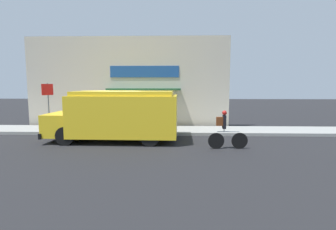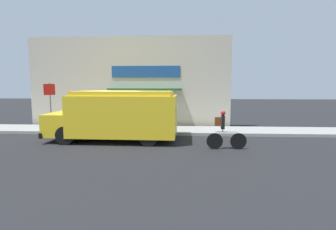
{
  "view_description": "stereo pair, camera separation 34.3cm",
  "coord_description": "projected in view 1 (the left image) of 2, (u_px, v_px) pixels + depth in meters",
  "views": [
    {
      "loc": [
        2.99,
        -13.27,
        2.62
      ],
      "look_at": [
        2.57,
        -0.2,
        1.1
      ],
      "focal_mm": 28.0,
      "sensor_mm": 36.0,
      "label": 1
    },
    {
      "loc": [
        3.33,
        -13.26,
        2.62
      ],
      "look_at": [
        2.57,
        -0.2,
        1.1
      ],
      "focal_mm": 28.0,
      "sensor_mm": 36.0,
      "label": 2
    }
  ],
  "objects": [
    {
      "name": "ground_plane",
      "position": [
        119.0,
        135.0,
        13.57
      ],
      "size": [
        70.0,
        70.0,
        0.0
      ],
      "primitive_type": "plane",
      "color": "#232326"
    },
    {
      "name": "sidewalk",
      "position": [
        123.0,
        130.0,
        14.69
      ],
      "size": [
        28.0,
        2.28,
        0.16
      ],
      "color": "#999993",
      "rests_on": "ground_plane"
    },
    {
      "name": "storefront",
      "position": [
        128.0,
        83.0,
        15.93
      ],
      "size": [
        12.37,
        0.99,
        5.5
      ],
      "color": "beige",
      "rests_on": "ground_plane"
    },
    {
      "name": "school_bus",
      "position": [
        118.0,
        115.0,
        12.15
      ],
      "size": [
        6.0,
        2.87,
        2.32
      ],
      "rotation": [
        0.0,
        0.0,
        -0.02
      ],
      "color": "yellow",
      "rests_on": "ground_plane"
    },
    {
      "name": "cyclist",
      "position": [
        225.0,
        131.0,
        10.65
      ],
      "size": [
        1.63,
        0.21,
        1.58
      ],
      "rotation": [
        0.0,
        0.0,
        0.05
      ],
      "color": "black",
      "rests_on": "ground_plane"
    },
    {
      "name": "stop_sign_post",
      "position": [
        48.0,
        99.0,
        14.15
      ],
      "size": [
        0.45,
        0.45,
        2.55
      ],
      "color": "slate",
      "rests_on": "sidewalk"
    }
  ]
}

